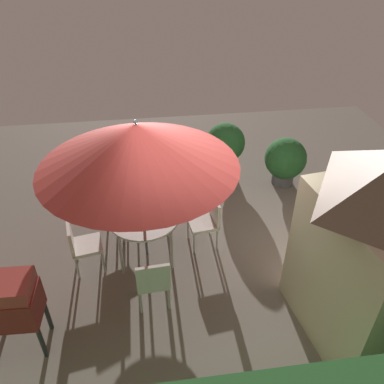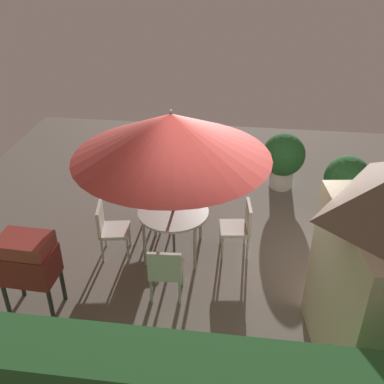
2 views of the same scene
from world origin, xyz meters
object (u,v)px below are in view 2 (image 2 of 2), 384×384
at_px(chair_far_side, 240,225).
at_px(bbq_grill, 28,260).
at_px(patio_table, 173,215).
at_px(potted_plant_by_grill, 283,157).
at_px(chair_near_shed, 166,270).
at_px(chair_toward_hedge, 157,194).
at_px(patio_umbrella, 171,136).
at_px(chair_toward_house, 109,227).
at_px(potted_plant_by_shed, 347,180).

bearing_deg(chair_far_side, bbq_grill, 31.00).
bearing_deg(patio_table, bbq_grill, 41.76).
bearing_deg(potted_plant_by_grill, patio_table, 52.88).
bearing_deg(chair_near_shed, bbq_grill, 13.56).
xyz_separation_m(chair_toward_hedge, potted_plant_by_grill, (-2.25, -1.47, 0.14)).
distance_m(chair_near_shed, potted_plant_by_grill, 3.87).
bearing_deg(chair_toward_hedge, patio_table, 116.29).
distance_m(chair_near_shed, chair_far_side, 1.56).
height_order(patio_umbrella, bbq_grill, patio_umbrella).
distance_m(bbq_grill, chair_toward_house, 1.51).
distance_m(chair_far_side, potted_plant_by_grill, 2.37).
bearing_deg(patio_umbrella, chair_far_side, -172.43).
distance_m(bbq_grill, chair_toward_hedge, 2.72).
bearing_deg(patio_umbrella, potted_plant_by_shed, -149.04).
height_order(chair_toward_hedge, potted_plant_by_shed, potted_plant_by_shed).
bearing_deg(bbq_grill, chair_far_side, -149.00).
distance_m(bbq_grill, potted_plant_by_shed, 5.66).
relative_size(bbq_grill, potted_plant_by_grill, 1.05).
distance_m(patio_table, chair_near_shed, 1.10).
relative_size(patio_table, potted_plant_by_grill, 0.97).
height_order(chair_near_shed, potted_plant_by_shed, potted_plant_by_shed).
bearing_deg(potted_plant_by_grill, patio_umbrella, 52.88).
relative_size(patio_umbrella, chair_far_side, 3.23).
distance_m(bbq_grill, potted_plant_by_grill, 5.22).
relative_size(chair_near_shed, chair_toward_house, 1.00).
height_order(patio_table, bbq_grill, bbq_grill).
bearing_deg(potted_plant_by_shed, chair_toward_house, 26.31).
bearing_deg(patio_table, chair_near_shed, 93.71).
bearing_deg(chair_far_side, chair_near_shed, 51.22).
relative_size(patio_table, chair_toward_hedge, 1.23).
xyz_separation_m(chair_toward_house, potted_plant_by_shed, (-3.94, -1.95, 0.04)).
height_order(bbq_grill, chair_toward_house, bbq_grill).
bearing_deg(chair_toward_hedge, chair_toward_house, 63.28).
xyz_separation_m(chair_far_side, chair_toward_house, (2.05, 0.32, 0.00)).
height_order(patio_table, chair_toward_house, chair_toward_house).
height_order(chair_far_side, chair_toward_hedge, same).
bearing_deg(bbq_grill, potted_plant_by_grill, -131.89).
distance_m(chair_far_side, chair_toward_house, 2.07).
relative_size(chair_toward_hedge, potted_plant_by_shed, 0.88).
xyz_separation_m(patio_umbrella, chair_far_side, (-1.05, -0.14, -1.54)).
height_order(patio_table, potted_plant_by_shed, potted_plant_by_shed).
bearing_deg(bbq_grill, chair_toward_hedge, -117.03).
bearing_deg(chair_far_side, patio_umbrella, 7.57).
bearing_deg(chair_toward_hedge, patio_umbrella, 116.29).
bearing_deg(chair_toward_hedge, potted_plant_by_grill, -146.83).
bearing_deg(patio_table, chair_toward_hedge, -63.71).
xyz_separation_m(patio_table, bbq_grill, (1.68, 1.50, 0.13)).
bearing_deg(chair_toward_house, bbq_grill, 62.72).
distance_m(patio_table, bbq_grill, 2.25).
bearing_deg(chair_toward_house, chair_near_shed, 140.17).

